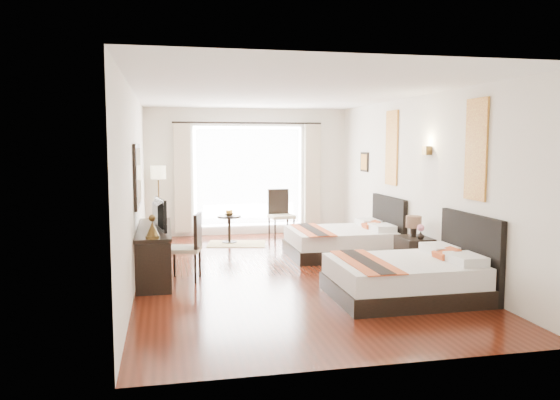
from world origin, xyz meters
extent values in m
cube|color=#3D150B|center=(0.00, 0.00, -0.01)|extent=(4.50, 7.50, 0.01)
cube|color=white|center=(0.00, 0.00, 2.79)|extent=(4.50, 7.50, 0.02)
cube|color=silver|center=(2.25, 0.00, 1.40)|extent=(0.01, 7.50, 2.80)
cube|color=silver|center=(-2.25, 0.00, 1.40)|extent=(0.01, 7.50, 2.80)
cube|color=silver|center=(0.00, 3.75, 1.40)|extent=(4.50, 0.01, 2.80)
cube|color=silver|center=(0.00, -3.75, 1.40)|extent=(4.50, 0.01, 2.80)
cube|color=white|center=(0.00, 3.73, 1.30)|extent=(2.40, 0.02, 2.20)
cube|color=white|center=(0.00, 3.67, 1.30)|extent=(2.30, 0.02, 2.10)
cube|color=#B7A98E|center=(-1.45, 3.63, 1.28)|extent=(0.35, 0.14, 2.35)
cube|color=#B7A98E|center=(1.45, 3.63, 1.28)|extent=(0.35, 0.14, 2.35)
cube|color=#9A3616|center=(2.23, -1.73, 1.95)|extent=(0.03, 0.50, 1.35)
cube|color=#9A3616|center=(2.23, 1.03, 1.95)|extent=(0.03, 0.50, 1.35)
cube|color=#423117|center=(2.19, -0.42, 1.92)|extent=(0.10, 0.14, 0.14)
cube|color=black|center=(-2.22, 0.15, 1.55)|extent=(0.04, 1.25, 0.95)
cube|color=white|center=(-2.19, 0.15, 1.55)|extent=(0.01, 1.12, 0.82)
cube|color=black|center=(1.23, -1.73, 0.11)|extent=(1.86, 1.45, 0.23)
cube|color=silver|center=(1.23, -1.73, 0.36)|extent=(1.80, 1.41, 0.27)
cube|color=black|center=(2.20, -1.73, 0.55)|extent=(0.08, 1.45, 1.09)
cube|color=#AE2C1C|center=(0.71, -1.73, 0.51)|extent=(0.50, 1.51, 0.02)
cube|color=black|center=(1.25, 1.03, 0.11)|extent=(1.81, 1.42, 0.22)
cube|color=silver|center=(1.25, 1.03, 0.35)|extent=(1.75, 1.38, 0.27)
cube|color=black|center=(2.20, 1.03, 0.53)|extent=(0.08, 1.42, 1.06)
cube|color=#AE2C1C|center=(0.74, 1.03, 0.49)|extent=(0.49, 1.48, 0.02)
cube|color=black|center=(2.03, -0.42, 0.28)|extent=(0.47, 0.58, 0.56)
cylinder|color=black|center=(2.02, -0.37, 0.60)|extent=(0.10, 0.10, 0.21)
cylinder|color=#453021|center=(2.02, -0.37, 0.80)|extent=(0.25, 0.25, 0.18)
imported|color=black|center=(2.02, -0.62, 0.56)|extent=(0.12, 0.12, 0.12)
cube|color=black|center=(-1.99, 0.15, 0.38)|extent=(0.50, 2.20, 0.76)
imported|color=black|center=(-1.97, -0.08, 0.99)|extent=(0.25, 0.82, 0.47)
cube|color=#BBB290|center=(-1.55, -0.17, 0.46)|extent=(0.56, 0.56, 0.06)
cube|color=black|center=(-1.35, -0.21, 0.74)|extent=(0.15, 0.43, 0.51)
cylinder|color=black|center=(-1.95, 3.45, 0.01)|extent=(0.24, 0.24, 0.03)
cylinder|color=#423117|center=(-1.95, 3.45, 0.69)|extent=(0.03, 0.03, 1.33)
cylinder|color=beige|center=(-1.95, 3.45, 1.43)|extent=(0.31, 0.31, 0.28)
cylinder|color=black|center=(-0.55, 2.74, 0.28)|extent=(0.49, 0.49, 0.56)
imported|color=#412E17|center=(-0.54, 2.76, 0.59)|extent=(0.25, 0.25, 0.05)
cube|color=#BBB290|center=(0.58, 2.92, 0.49)|extent=(0.54, 0.54, 0.07)
cube|color=black|center=(0.56, 3.13, 0.79)|extent=(0.46, 0.11, 0.55)
cube|color=tan|center=(-0.42, 2.56, 0.01)|extent=(1.29, 1.00, 0.01)
camera|label=1|loc=(-1.80, -8.28, 2.03)|focal=35.00mm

